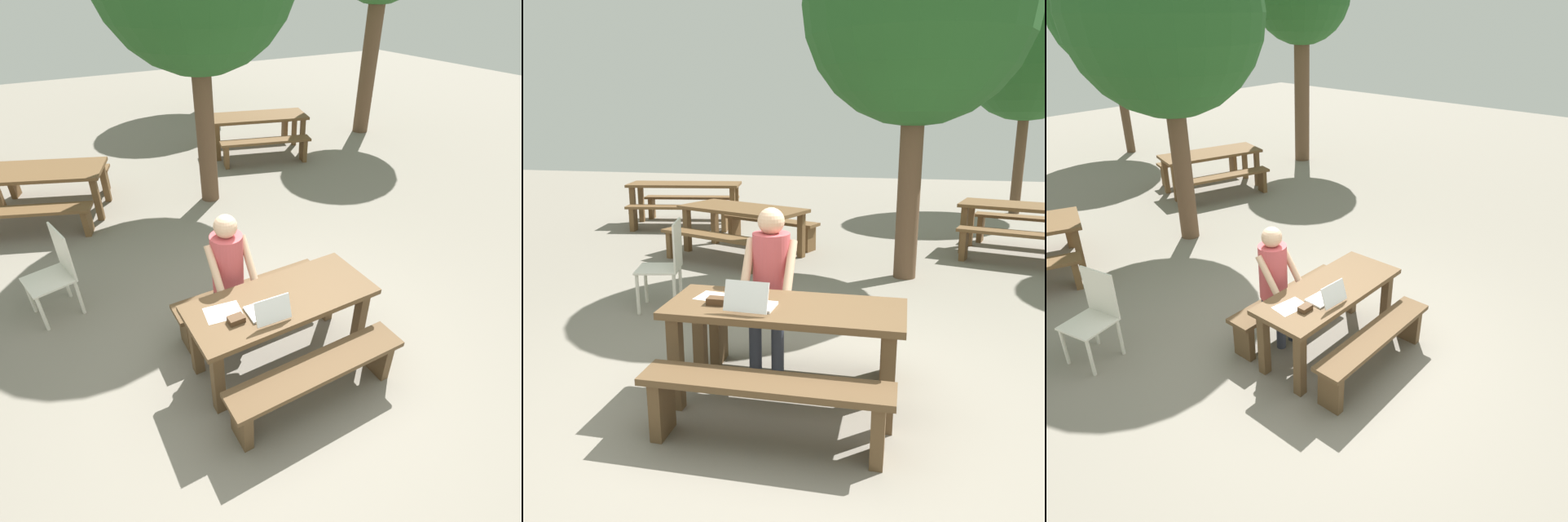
% 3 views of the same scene
% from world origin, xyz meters
% --- Properties ---
extents(ground_plane, '(30.00, 30.00, 0.00)m').
position_xyz_m(ground_plane, '(0.00, 0.00, 0.00)').
color(ground_plane, gray).
extents(picnic_table_front, '(1.65, 0.67, 0.74)m').
position_xyz_m(picnic_table_front, '(0.00, 0.00, 0.61)').
color(picnic_table_front, brown).
rests_on(picnic_table_front, ground).
extents(bench_near, '(1.58, 0.30, 0.45)m').
position_xyz_m(bench_near, '(0.00, -0.57, 0.33)').
color(bench_near, brown).
rests_on(bench_near, ground).
extents(bench_far, '(1.58, 0.30, 0.45)m').
position_xyz_m(bench_far, '(0.00, 0.57, 0.33)').
color(bench_far, brown).
rests_on(bench_far, ground).
extents(laptop, '(0.32, 0.30, 0.22)m').
position_xyz_m(laptop, '(-0.21, -0.14, 0.79)').
color(laptop, white).
rests_on(laptop, picnic_table_front).
extents(small_pouch, '(0.13, 0.09, 0.05)m').
position_xyz_m(small_pouch, '(-0.47, -0.08, 0.77)').
color(small_pouch, '#4C331E').
rests_on(small_pouch, picnic_table_front).
extents(paper_sheet, '(0.32, 0.25, 0.00)m').
position_xyz_m(paper_sheet, '(-0.52, 0.07, 0.74)').
color(paper_sheet, white).
rests_on(paper_sheet, picnic_table_front).
extents(person_seated, '(0.41, 0.41, 1.32)m').
position_xyz_m(person_seated, '(-0.23, 0.54, 0.77)').
color(person_seated, '#333847').
rests_on(person_seated, ground).
extents(plastic_chair, '(0.53, 0.53, 0.95)m').
position_xyz_m(plastic_chair, '(-1.65, 1.74, 0.50)').
color(plastic_chair, silver).
rests_on(plastic_chair, ground).
extents(picnic_table_rear, '(2.05, 1.26, 0.75)m').
position_xyz_m(picnic_table_rear, '(2.54, 5.01, 0.63)').
color(picnic_table_rear, brown).
rests_on(picnic_table_rear, ground).
extents(bench_rear_south, '(1.74, 0.77, 0.47)m').
position_xyz_m(bench_rear_south, '(2.35, 4.37, 0.35)').
color(bench_rear_south, brown).
rests_on(bench_rear_south, ground).
extents(bench_rear_north, '(1.74, 0.77, 0.47)m').
position_xyz_m(bench_rear_north, '(2.73, 5.66, 0.35)').
color(bench_rear_north, brown).
rests_on(bench_rear_north, ground).
extents(tree_left, '(2.71, 2.71, 4.58)m').
position_xyz_m(tree_left, '(3.01, 8.85, 3.22)').
color(tree_left, brown).
rests_on(tree_left, ground).
extents(tree_right, '(2.68, 2.68, 4.55)m').
position_xyz_m(tree_right, '(0.81, 3.49, 3.19)').
color(tree_right, brown).
rests_on(tree_right, ground).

